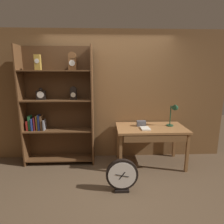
# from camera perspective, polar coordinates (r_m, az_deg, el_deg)

# --- Properties ---
(ground_plane) EXTENTS (10.00, 10.00, 0.00)m
(ground_plane) POSITION_cam_1_polar(r_m,az_deg,el_deg) (3.14, -0.02, -22.95)
(ground_plane) COLOR brown
(back_wood_panel) EXTENTS (4.80, 0.05, 2.60)m
(back_wood_panel) POSITION_cam_1_polar(r_m,az_deg,el_deg) (3.92, -0.79, 4.73)
(back_wood_panel) COLOR brown
(back_wood_panel) RESTS_ON ground
(bookshelf) EXTENTS (1.34, 0.34, 2.27)m
(bookshelf) POSITION_cam_1_polar(r_m,az_deg,el_deg) (3.81, -16.04, 1.34)
(bookshelf) COLOR brown
(bookshelf) RESTS_ON ground
(workbench) EXTENTS (1.30, 0.74, 0.76)m
(workbench) POSITION_cam_1_polar(r_m,az_deg,el_deg) (3.71, 11.59, -5.74)
(workbench) COLOR #9E6B3D
(workbench) RESTS_ON ground
(desk_lamp) EXTENTS (0.21, 0.21, 0.48)m
(desk_lamp) POSITION_cam_1_polar(r_m,az_deg,el_deg) (3.79, 18.00, 0.56)
(desk_lamp) COLOR #1E472D
(desk_lamp) RESTS_ON workbench
(toolbox_small) EXTENTS (0.17, 0.10, 0.10)m
(toolbox_small) POSITION_cam_1_polar(r_m,az_deg,el_deg) (3.73, 8.73, -3.40)
(toolbox_small) COLOR #595960
(toolbox_small) RESTS_ON workbench
(open_repair_manual) EXTENTS (0.17, 0.23, 0.02)m
(open_repair_manual) POSITION_cam_1_polar(r_m,az_deg,el_deg) (3.56, 9.89, -4.87)
(open_repair_manual) COLOR silver
(open_repair_manual) RESTS_ON workbench
(round_clock_large) EXTENTS (0.49, 0.11, 0.53)m
(round_clock_large) POSITION_cam_1_polar(r_m,az_deg,el_deg) (3.03, 2.99, -18.40)
(round_clock_large) COLOR black
(round_clock_large) RESTS_ON ground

